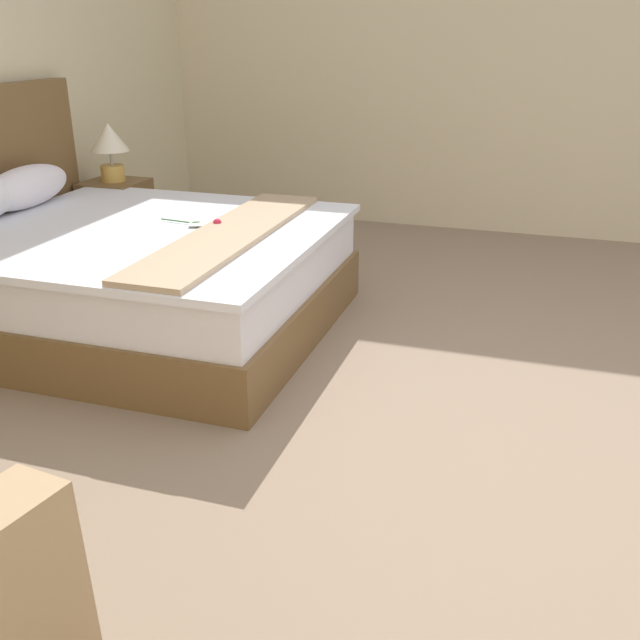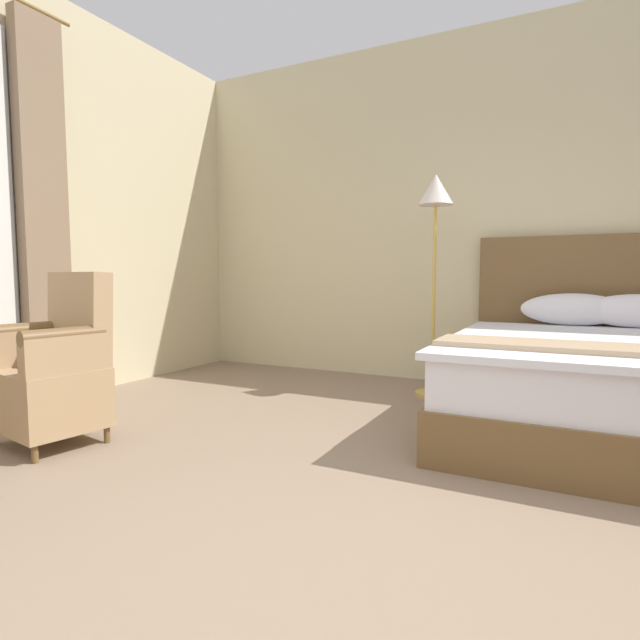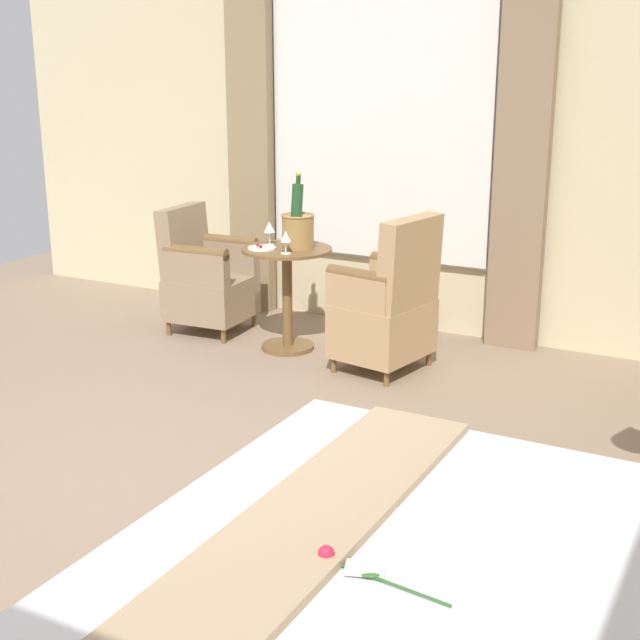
# 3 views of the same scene
# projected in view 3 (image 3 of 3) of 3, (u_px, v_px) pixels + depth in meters

# --- Properties ---
(ground_plane) EXTENTS (8.25, 8.25, 0.00)m
(ground_plane) POSITION_uv_depth(u_px,v_px,m) (66.00, 512.00, 3.98)
(ground_plane) COLOR gray
(wall_window_side) EXTENTS (0.27, 6.70, 3.20)m
(wall_window_side) POSITION_uv_depth(u_px,v_px,m) (385.00, 110.00, 6.43)
(wall_window_side) COLOR beige
(wall_window_side) RESTS_ON ground
(side_table_round) EXTENTS (0.61, 0.61, 0.72)m
(side_table_round) POSITION_uv_depth(u_px,v_px,m) (287.00, 288.00, 6.10)
(side_table_round) COLOR brown
(side_table_round) RESTS_ON ground
(champagne_bucket) EXTENTS (0.23, 0.23, 0.52)m
(champagne_bucket) POSITION_uv_depth(u_px,v_px,m) (298.00, 226.00, 5.98)
(champagne_bucket) COLOR #9E7842
(champagne_bucket) RESTS_ON side_table_round
(wine_glass_near_bucket) EXTENTS (0.08, 0.08, 0.16)m
(wine_glass_near_bucket) POSITION_uv_depth(u_px,v_px,m) (269.00, 228.00, 6.08)
(wine_glass_near_bucket) COLOR white
(wine_glass_near_bucket) RESTS_ON side_table_round
(wine_glass_near_edge) EXTENTS (0.07, 0.07, 0.15)m
(wine_glass_near_edge) POSITION_uv_depth(u_px,v_px,m) (286.00, 237.00, 5.82)
(wine_glass_near_edge) COLOR white
(wine_glass_near_edge) RESTS_ON side_table_round
(snack_plate) EXTENTS (0.19, 0.19, 0.03)m
(snack_plate) POSITION_uv_depth(u_px,v_px,m) (262.00, 248.00, 5.99)
(snack_plate) COLOR white
(snack_plate) RESTS_ON side_table_round
(armchair_by_window) EXTENTS (0.65, 0.60, 1.02)m
(armchair_by_window) POSITION_uv_depth(u_px,v_px,m) (388.00, 307.00, 5.67)
(armchair_by_window) COLOR brown
(armchair_by_window) RESTS_ON ground
(armchair_facing_bed) EXTENTS (0.57, 0.60, 0.92)m
(armchair_facing_bed) POSITION_uv_depth(u_px,v_px,m) (205.00, 278.00, 6.54)
(armchair_facing_bed) COLOR brown
(armchair_facing_bed) RESTS_ON ground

